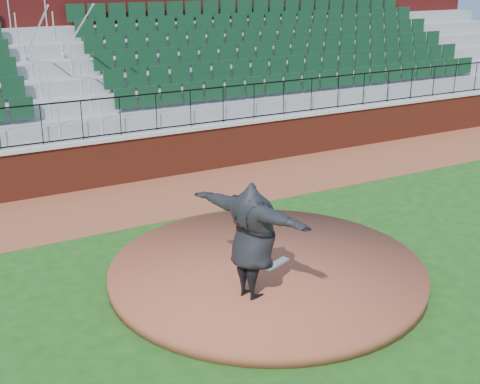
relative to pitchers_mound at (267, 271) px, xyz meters
name	(u,v)px	position (x,y,z in m)	size (l,w,h in m)	color
ground	(280,283)	(0.10, -0.30, -0.12)	(90.00, 90.00, 0.00)	#194814
warning_track	(165,196)	(0.10, 5.10, -0.12)	(34.00, 3.20, 0.01)	brown
field_wall	(141,158)	(0.10, 6.70, 0.47)	(34.00, 0.35, 1.20)	maroon
wall_cap	(140,134)	(0.10, 6.70, 1.12)	(34.00, 0.45, 0.10)	#B7B7B7
wall_railing	(139,114)	(0.10, 6.70, 1.67)	(34.00, 0.05, 1.00)	black
seating_stands	(105,80)	(0.10, 9.43, 2.18)	(34.00, 5.10, 4.60)	gray
concourse_wall	(77,54)	(0.10, 12.23, 2.62)	(34.00, 0.50, 5.50)	maroon
pitchers_mound	(267,271)	(0.00, 0.00, 0.00)	(5.82, 5.82, 0.25)	brown
pitching_rubber	(277,264)	(0.16, -0.07, 0.15)	(0.61, 0.15, 0.04)	white
pitcher	(252,240)	(-0.82, -0.87, 1.13)	(2.46, 0.67, 2.00)	black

